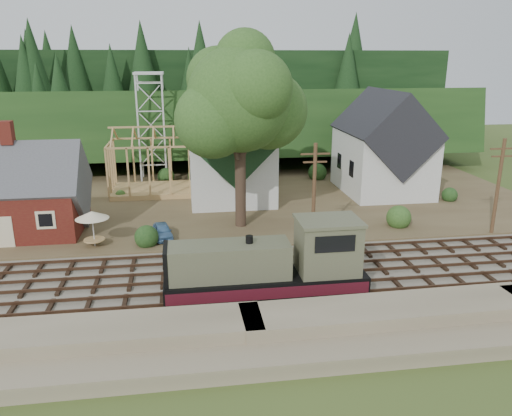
{
  "coord_description": "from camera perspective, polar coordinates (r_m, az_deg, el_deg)",
  "views": [
    {
      "loc": [
        -2.54,
        -29.87,
        14.0
      ],
      "look_at": [
        2.72,
        6.0,
        3.0
      ],
      "focal_mm": 35.0,
      "sensor_mm": 36.0,
      "label": 1
    }
  ],
  "objects": [
    {
      "name": "telegraph_pole_near",
      "position": [
        37.63,
        6.64,
        1.74
      ],
      "size": [
        2.2,
        0.28,
        8.0
      ],
      "color": "#4C331E",
      "rests_on": "ground"
    },
    {
      "name": "village_flat",
      "position": [
        49.9,
        -5.1,
        0.7
      ],
      "size": [
        64.0,
        26.0,
        0.3
      ],
      "primitive_type": "cube",
      "color": "brown",
      "rests_on": "ground"
    },
    {
      "name": "farmhouse",
      "position": [
        53.8,
        14.33,
        6.58
      ],
      "size": [
        8.4,
        10.8,
        10.6
      ],
      "color": "silver",
      "rests_on": "village_flat"
    },
    {
      "name": "car_green",
      "position": [
        45.72,
        -26.75,
        -1.73
      ],
      "size": [
        3.38,
        1.7,
        1.06
      ],
      "primitive_type": "imported",
      "rotation": [
        0.0,
        0.0,
        1.76
      ],
      "color": "gray",
      "rests_on": "village_flat"
    },
    {
      "name": "big_tree",
      "position": [
        40.41,
        -1.65,
        11.5
      ],
      "size": [
        10.9,
        8.4,
        14.7
      ],
      "color": "#38281E",
      "rests_on": "village_flat"
    },
    {
      "name": "timber_frame",
      "position": [
        53.08,
        -11.95,
        4.85
      ],
      "size": [
        8.2,
        6.2,
        6.99
      ],
      "color": "tan",
      "rests_on": "village_flat"
    },
    {
      "name": "depot",
      "position": [
        44.36,
        -25.72,
        1.1
      ],
      "size": [
        10.8,
        7.41,
        9.0
      ],
      "color": "#551413",
      "rests_on": "village_flat"
    },
    {
      "name": "locomotive",
      "position": [
        29.81,
        2.0,
        -6.67
      ],
      "size": [
        11.8,
        2.95,
        4.73
      ],
      "color": "black",
      "rests_on": "railroad_bed"
    },
    {
      "name": "ridge",
      "position": [
        89.02,
        -6.67,
        7.72
      ],
      "size": [
        80.0,
        20.0,
        12.0
      ],
      "primitive_type": "cube",
      "color": "black",
      "rests_on": "ground"
    },
    {
      "name": "hillside",
      "position": [
        73.27,
        -6.24,
        5.76
      ],
      "size": [
        70.0,
        28.96,
        12.74
      ],
      "primitive_type": "cube",
      "rotation": [
        -0.17,
        0.0,
        0.0
      ],
      "color": "#1E3F19",
      "rests_on": "ground"
    },
    {
      "name": "ground",
      "position": [
        33.09,
        -3.18,
        -8.18
      ],
      "size": [
        140.0,
        140.0,
        0.0
      ],
      "primitive_type": "plane",
      "color": "#384C1E",
      "rests_on": "ground"
    },
    {
      "name": "car_red",
      "position": [
        54.24,
        17.59,
        2.17
      ],
      "size": [
        5.05,
        2.83,
        1.33
      ],
      "primitive_type": "imported",
      "rotation": [
        0.0,
        0.0,
        1.44
      ],
      "color": "red",
      "rests_on": "village_flat"
    },
    {
      "name": "church",
      "position": [
        50.53,
        -3.08,
        6.8
      ],
      "size": [
        8.4,
        15.17,
        13.0
      ],
      "color": "silver",
      "rests_on": "village_flat"
    },
    {
      "name": "embankment",
      "position": [
        25.68,
        -1.36,
        -16.17
      ],
      "size": [
        64.0,
        5.0,
        1.6
      ],
      "primitive_type": "cube",
      "color": "#7F7259",
      "rests_on": "ground"
    },
    {
      "name": "railroad_bed",
      "position": [
        33.06,
        -3.19,
        -8.06
      ],
      "size": [
        64.0,
        11.0,
        0.16
      ],
      "primitive_type": "cube",
      "color": "#726B5B",
      "rests_on": "ground"
    },
    {
      "name": "lattice_tower",
      "position": [
        58.11,
        -12.03,
        12.61
      ],
      "size": [
        3.2,
        3.2,
        12.12
      ],
      "color": "silver",
      "rests_on": "village_flat"
    },
    {
      "name": "car_blue",
      "position": [
        39.98,
        -10.63,
        -2.61
      ],
      "size": [
        1.89,
        3.5,
        1.13
      ],
      "primitive_type": "imported",
      "rotation": [
        0.0,
        0.0,
        0.18
      ],
      "color": "#5280B0",
      "rests_on": "village_flat"
    },
    {
      "name": "telegraph_pole_far",
      "position": [
        43.91,
        25.94,
        2.32
      ],
      "size": [
        2.2,
        0.28,
        8.0
      ],
      "color": "#4C331E",
      "rests_on": "ground"
    },
    {
      "name": "patio_set",
      "position": [
        39.03,
        -18.23,
        -0.93
      ],
      "size": [
        2.46,
        2.46,
        2.74
      ],
      "color": "silver",
      "rests_on": "village_flat"
    }
  ]
}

